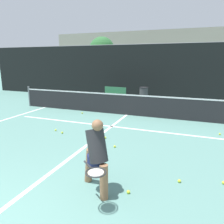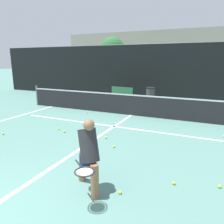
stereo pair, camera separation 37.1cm
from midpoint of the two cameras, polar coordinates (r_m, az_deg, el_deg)
court_service_line at (r=8.21m, az=1.87°, el=-3.78°), size 8.25×0.10×0.01m
court_center_mark at (r=6.71m, az=-4.02°, el=-7.83°), size 0.10×7.32×0.01m
net at (r=9.81m, az=6.20°, el=2.07°), size 11.09×0.09×1.07m
fence_back at (r=13.69m, az=12.03°, el=10.02°), size 24.00×0.06×3.38m
player_practicing at (r=4.08m, az=-3.59°, el=-10.77°), size 0.88×1.09×1.43m
tennis_ball_scattered_0 at (r=4.34m, az=4.74°, el=-20.21°), size 0.07×0.07×0.07m
tennis_ball_scattered_2 at (r=6.29m, az=2.22°, el=-9.01°), size 0.07×0.07×0.07m
tennis_ball_scattered_3 at (r=8.11m, az=-25.42°, el=-5.13°), size 0.07×0.07×0.07m
tennis_ball_scattered_4 at (r=7.67m, az=-10.99°, el=-5.06°), size 0.07×0.07×0.07m
tennis_ball_scattered_5 at (r=4.80m, az=18.09°, el=-17.26°), size 0.07×0.07×0.07m
tennis_ball_scattered_6 at (r=8.05m, az=28.44°, el=-5.60°), size 0.07×0.07×0.07m
tennis_ball_scattered_7 at (r=6.98m, az=-0.08°, el=-6.68°), size 0.07×0.07×0.07m
tennis_ball_scattered_8 at (r=5.04m, az=28.33°, el=-16.75°), size 0.07×0.07×0.07m
tennis_ball_scattered_9 at (r=10.23m, az=-5.51°, el=-0.19°), size 0.07×0.07×0.07m
tennis_ball_scattered_10 at (r=7.99m, az=-12.53°, el=-4.37°), size 0.07×0.07×0.07m
courtside_bench at (r=13.07m, az=3.21°, el=4.73°), size 1.43×0.53×0.86m
trash_bin at (r=12.49m, az=10.80°, el=4.18°), size 0.50×0.50×0.94m
parked_car at (r=15.73m, az=19.26°, el=6.19°), size 1.75×4.31×1.54m
tree_west at (r=25.12m, az=0.46°, el=15.91°), size 2.80×2.80×4.93m
tree_mid at (r=22.65m, az=-1.49°, el=15.32°), size 3.16×3.16×3.67m
building_far at (r=31.83m, az=19.79°, el=13.99°), size 36.00×2.40×6.32m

